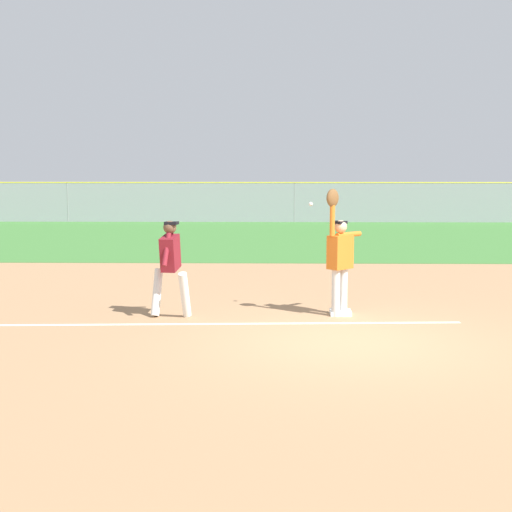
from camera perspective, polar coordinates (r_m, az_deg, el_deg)
ground_plane at (r=10.82m, az=7.54°, el=-6.96°), size 75.76×75.76×0.00m
outfield_grass at (r=27.00m, az=3.70°, el=1.56°), size 44.96×15.13×0.01m
chalk_foul_line at (r=12.13m, az=-11.88°, el=-5.50°), size 11.99×0.68×0.01m
first_base at (r=12.75m, az=6.93°, el=-4.60°), size 0.39×0.39×0.08m
fielder at (r=12.51m, az=6.83°, el=0.18°), size 0.73×0.69×2.28m
runner at (r=12.40m, az=-7.02°, el=-0.46°), size 0.74×0.85×1.72m
baseball at (r=12.70m, az=4.50°, el=4.26°), size 0.07×0.07×0.07m
outfield_fence at (r=34.47m, az=3.16°, el=4.41°), size 45.04×0.08×1.98m
parked_car_red at (r=38.97m, az=-7.43°, el=4.22°), size 4.59×2.52×1.25m
parked_car_green at (r=38.07m, az=1.05°, el=4.21°), size 4.57×2.47×1.25m
parked_car_tan at (r=38.98m, az=11.17°, el=4.14°), size 4.46×2.24×1.25m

